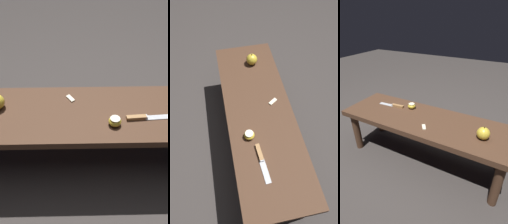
{
  "view_description": "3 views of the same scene",
  "coord_description": "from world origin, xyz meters",
  "views": [
    {
      "loc": [
        -0.0,
        0.85,
        1.2
      ],
      "look_at": [
        -0.02,
        0.04,
        0.43
      ],
      "focal_mm": 35.0,
      "sensor_mm": 36.0,
      "label": 1
    },
    {
      "loc": [
        -0.78,
        0.19,
        1.58
      ],
      "look_at": [
        -0.02,
        0.04,
        0.43
      ],
      "focal_mm": 35.0,
      "sensor_mm": 36.0,
      "label": 2
    },
    {
      "loc": [
        0.54,
        -1.0,
        1.09
      ],
      "look_at": [
        -0.02,
        0.04,
        0.43
      ],
      "focal_mm": 28.0,
      "sensor_mm": 36.0,
      "label": 3
    }
  ],
  "objects": [
    {
      "name": "ground_plane",
      "position": [
        0.0,
        0.0,
        0.0
      ],
      "size": [
        8.0,
        8.0,
        0.0
      ],
      "primitive_type": "plane",
      "color": "#383330"
    },
    {
      "name": "wooden_bench",
      "position": [
        0.0,
        0.0,
        0.34
      ],
      "size": [
        1.31,
        0.43,
        0.4
      ],
      "color": "#472D1E",
      "rests_on": "ground_plane"
    },
    {
      "name": "knife",
      "position": [
        -0.32,
        0.06,
        0.41
      ],
      "size": [
        0.23,
        0.04,
        0.02
      ],
      "rotation": [
        0.0,
        0.0,
        -3.07
      ],
      "color": "#B7BABF",
      "rests_on": "wooden_bench"
    },
    {
      "name": "apple_whole",
      "position": [
        0.45,
        -0.04,
        0.44
      ],
      "size": [
        0.08,
        0.08,
        0.09
      ],
      "color": "gold",
      "rests_on": "wooden_bench"
    },
    {
      "name": "apple_cut",
      "position": [
        -0.17,
        0.1,
        0.42
      ],
      "size": [
        0.06,
        0.06,
        0.04
      ],
      "color": "gold",
      "rests_on": "wooden_bench"
    },
    {
      "name": "apple_slice_near_knife",
      "position": [
        0.06,
        -0.11,
        0.4
      ],
      "size": [
        0.05,
        0.06,
        0.01
      ],
      "color": "beige",
      "rests_on": "wooden_bench"
    }
  ]
}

